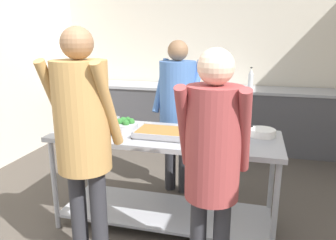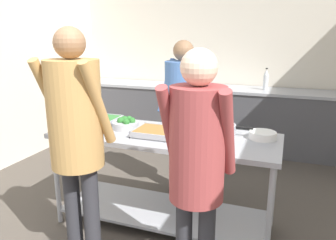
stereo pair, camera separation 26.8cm
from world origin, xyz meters
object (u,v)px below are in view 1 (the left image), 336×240
Objects in this scene: guest_serving_left at (213,154)px; water_bottle at (251,79)px; broccoli_bowl at (125,125)px; serving_tray_vegetables at (162,133)px; plate_stack at (262,132)px; sauce_pan at (219,127)px; serving_tray_roast at (95,122)px; guest_serving_right at (83,129)px; cook_behind_counter at (178,102)px.

guest_serving_left is 5.22× the size of water_bottle.
broccoli_bowl is 0.56× the size of serving_tray_vegetables.
plate_stack reaches higher than serving_tray_vegetables.
sauce_pan is (0.46, 0.22, 0.02)m from serving_tray_vegetables.
guest_serving_right is at bearing -67.45° from serving_tray_roast.
plate_stack is at bearing 36.36° from guest_serving_right.
sauce_pan is 0.26× the size of cook_behind_counter.
serving_tray_roast is 0.23× the size of cook_behind_counter.
cook_behind_counter is at bearing 110.82° from guest_serving_left.
guest_serving_right is at bearing -143.64° from plate_stack.
guest_serving_left reaches higher than serving_tray_roast.
broccoli_bowl is at bearing 90.44° from guest_serving_right.
guest_serving_left is at bearing -108.01° from plate_stack.
broccoli_bowl is 0.76m from guest_serving_right.
plate_stack is at bearing -86.25° from water_bottle.
cook_behind_counter is (-0.85, 0.52, 0.11)m from plate_stack.
plate_stack is (0.36, -0.00, -0.02)m from sauce_pan.
serving_tray_roast is 0.22× the size of guest_serving_right.
cook_behind_counter is (-0.03, 0.73, 0.12)m from serving_tray_vegetables.
serving_tray_vegetables is at bearing -165.32° from plate_stack.
cook_behind_counter reaches higher than serving_tray_vegetables.
guest_serving_right is (-1.18, -0.87, 0.19)m from plate_stack.
plate_stack is 1.01m from cook_behind_counter.
guest_serving_left is (-0.30, -0.93, 0.12)m from plate_stack.
guest_serving_left is at bearing -69.18° from cook_behind_counter.
serving_tray_vegetables is 2.49m from water_bottle.
cook_behind_counter is 5.26× the size of water_bottle.
serving_tray_roast is 0.90× the size of serving_tray_vegetables.
cook_behind_counter reaches higher than serving_tray_roast.
broccoli_bowl is at bearing 137.85° from guest_serving_left.
sauce_pan is (0.83, 0.13, 0.00)m from broccoli_bowl.
sauce_pan is at bearing 1.12° from serving_tray_roast.
serving_tray_vegetables is 0.85m from plate_stack.
broccoli_bowl reaches higher than sauce_pan.
broccoli_bowl is at bearing -117.13° from cook_behind_counter.
sauce_pan is at bearing 25.05° from serving_tray_vegetables.
sauce_pan is 0.26× the size of guest_serving_left.
broccoli_bowl is at bearing 167.27° from serving_tray_vegetables.
sauce_pan is 1.86× the size of plate_stack.
serving_tray_roast is 1.54m from guest_serving_left.
broccoli_bowl is 0.38m from serving_tray_vegetables.
serving_tray_vegetables is at bearing -87.42° from cook_behind_counter.
serving_tray_roast is 1.61× the size of broccoli_bowl.
guest_serving_right is at bearing -108.87° from water_bottle.
guest_serving_right is (0.01, -0.74, 0.17)m from broccoli_bowl.
guest_serving_right is at bearing -118.82° from serving_tray_vegetables.
sauce_pan reaches higher than serving_tray_vegetables.
sauce_pan is at bearing 93.47° from guest_serving_left.
plate_stack is at bearing -0.09° from sauce_pan.
guest_serving_left is at bearing -86.53° from sauce_pan.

